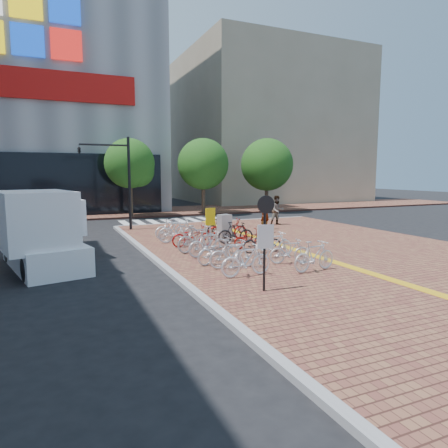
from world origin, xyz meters
name	(u,v)px	position (x,y,z in m)	size (l,w,h in m)	color
ground	(264,261)	(0.00, 0.00, 0.00)	(120.00, 120.00, 0.00)	black
sidewalk	(427,282)	(3.00, -5.00, 0.07)	(14.00, 34.00, 0.15)	brown
tactile_strip	(403,283)	(2.00, -5.00, 0.16)	(0.40, 34.00, 0.01)	gold
kerb_west	(220,313)	(-4.00, -5.00, 0.08)	(0.25, 34.00, 0.15)	gray
kerb_north	(218,222)	(3.00, 12.00, 0.08)	(14.00, 0.25, 0.15)	gray
far_sidewalk	(147,212)	(0.00, 21.00, 0.07)	(70.00, 8.00, 0.15)	brown
building_beige	(266,129)	(18.00, 32.00, 9.00)	(20.00, 18.00, 18.00)	gray
crosswalk	(175,221)	(0.50, 14.00, 0.01)	(7.50, 4.00, 0.01)	silver
street_trees	(215,165)	(5.04, 17.45, 4.10)	(16.20, 4.60, 6.35)	#38281E
bike_0	(246,260)	(-1.99, -2.36, 0.69)	(0.50, 1.79, 1.07)	white
bike_1	(233,254)	(-1.91, -1.19, 0.67)	(0.49, 1.73, 1.04)	silver
bike_2	(219,251)	(-2.08, -0.35, 0.64)	(0.64, 1.85, 0.97)	silver
bike_3	(209,244)	(-1.98, 0.97, 0.68)	(0.50, 1.77, 1.06)	silver
bike_4	(198,238)	(-2.06, 2.01, 0.74)	(0.55, 1.95, 1.17)	#B2B2B7
bike_5	(192,236)	(-1.88, 3.28, 0.63)	(0.64, 1.83, 0.96)	#9D0B0C
bike_6	(178,231)	(-2.14, 4.50, 0.73)	(0.55, 1.94, 1.17)	silver
bike_7	(172,229)	(-2.13, 5.68, 0.68)	(0.49, 1.75, 1.05)	white
bike_8	(314,256)	(0.44, -2.68, 0.68)	(0.50, 1.76, 1.06)	silver
bike_9	(290,251)	(0.31, -1.36, 0.62)	(0.44, 1.56, 0.94)	silver
bike_10	(274,245)	(0.32, -0.21, 0.67)	(0.49, 1.73, 1.04)	white
bike_11	(262,242)	(0.38, 0.85, 0.60)	(0.59, 1.70, 0.89)	black
bike_12	(249,239)	(0.36, 1.98, 0.57)	(0.56, 1.61, 0.84)	#A6130B
bike_13	(236,233)	(0.30, 3.29, 0.67)	(0.48, 1.72, 1.03)	black
bike_14	(228,229)	(0.40, 4.46, 0.68)	(0.70, 2.01, 1.06)	#9E0F0B
bike_15	(222,227)	(0.53, 5.53, 0.63)	(0.45, 1.59, 0.96)	black
pedestrian_a	(265,214)	(3.89, 6.86, 1.09)	(0.69, 0.45, 1.88)	gray
pedestrian_b	(277,210)	(5.65, 8.41, 1.09)	(0.91, 0.71, 1.88)	#4D4F61
utility_box	(224,228)	(0.02, 3.98, 0.81)	(0.61, 0.44, 1.32)	silver
yellow_sign	(210,220)	(-1.22, 2.69, 1.39)	(0.48, 0.15, 1.78)	#B7B7BC
notice_sign	(265,231)	(-2.23, -4.02, 1.86)	(0.50, 0.13, 2.71)	black
traffic_light_pole	(107,166)	(-4.62, 10.10, 3.87)	(2.89, 1.12, 5.39)	black
box_truck	(44,232)	(-7.94, 2.19, 1.34)	(3.18, 5.28, 2.85)	white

